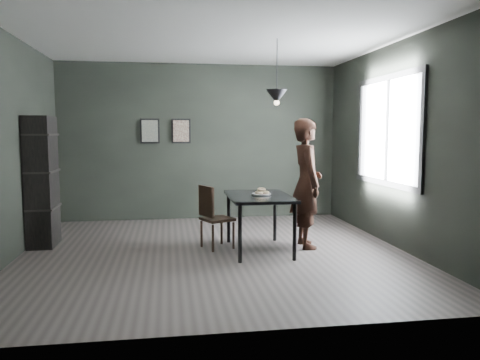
{
  "coord_description": "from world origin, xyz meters",
  "views": [
    {
      "loc": [
        -0.58,
        -6.02,
        1.58
      ],
      "look_at": [
        0.35,
        0.05,
        0.95
      ],
      "focal_mm": 35.0,
      "sensor_mm": 36.0,
      "label": 1
    }
  ],
  "objects": [
    {
      "name": "shelf_unit",
      "position": [
        -2.32,
        0.74,
        0.9
      ],
      "size": [
        0.35,
        0.6,
        1.8
      ],
      "primitive_type": "cube",
      "rotation": [
        0.0,
        0.0,
        0.01
      ],
      "color": "black",
      "rests_on": "ground"
    },
    {
      "name": "white_plate",
      "position": [
        0.63,
        0.01,
        0.76
      ],
      "size": [
        0.23,
        0.23,
        0.01
      ],
      "primitive_type": "cylinder",
      "color": "white",
      "rests_on": "cafe_table"
    },
    {
      "name": "cafe_table",
      "position": [
        0.6,
        0.0,
        0.67
      ],
      "size": [
        0.8,
        1.2,
        0.75
      ],
      "color": "black",
      "rests_on": "ground"
    },
    {
      "name": "framed_print_right",
      "position": [
        -0.35,
        2.47,
        1.6
      ],
      "size": [
        0.34,
        0.04,
        0.44
      ],
      "color": "black",
      "rests_on": "ground"
    },
    {
      "name": "wood_chair",
      "position": [
        -0.01,
        0.2,
        0.49
      ],
      "size": [
        0.49,
        0.49,
        0.86
      ],
      "rotation": [
        0.0,
        0.0,
        0.42
      ],
      "color": "black",
      "rests_on": "ground"
    },
    {
      "name": "woman",
      "position": [
        1.28,
        0.12,
        0.88
      ],
      "size": [
        0.43,
        0.65,
        1.76
      ],
      "primitive_type": "imported",
      "rotation": [
        0.0,
        0.0,
        1.56
      ],
      "color": "black",
      "rests_on": "ground"
    },
    {
      "name": "back_wall",
      "position": [
        0.0,
        2.5,
        1.4
      ],
      "size": [
        5.0,
        0.1,
        2.8
      ],
      "primitive_type": "cube",
      "color": "black",
      "rests_on": "ground"
    },
    {
      "name": "framed_print_left",
      "position": [
        -0.9,
        2.47,
        1.6
      ],
      "size": [
        0.34,
        0.04,
        0.44
      ],
      "color": "black",
      "rests_on": "ground"
    },
    {
      "name": "ceiling",
      "position": [
        0.0,
        0.0,
        2.8
      ],
      "size": [
        5.0,
        5.0,
        0.02
      ],
      "color": "silver",
      "rests_on": "ground"
    },
    {
      "name": "ground",
      "position": [
        0.0,
        0.0,
        0.0
      ],
      "size": [
        5.0,
        5.0,
        0.0
      ],
      "primitive_type": "plane",
      "color": "#342F2D",
      "rests_on": "ground"
    },
    {
      "name": "window_assembly",
      "position": [
        2.47,
        0.2,
        1.6
      ],
      "size": [
        0.04,
        1.96,
        1.56
      ],
      "color": "white",
      "rests_on": "ground"
    },
    {
      "name": "pendant_lamp",
      "position": [
        0.85,
        0.1,
        2.05
      ],
      "size": [
        0.28,
        0.28,
        0.86
      ],
      "color": "black",
      "rests_on": "ground"
    },
    {
      "name": "donut_pile",
      "position": [
        0.63,
        0.01,
        0.79
      ],
      "size": [
        0.2,
        0.19,
        0.09
      ],
      "rotation": [
        0.0,
        0.0,
        -0.39
      ],
      "color": "beige",
      "rests_on": "white_plate"
    }
  ]
}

